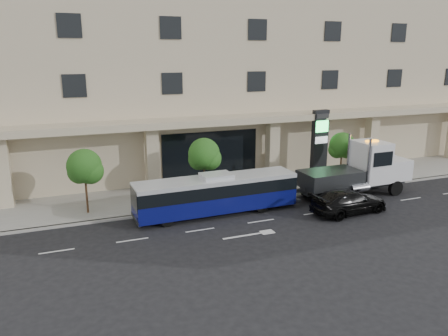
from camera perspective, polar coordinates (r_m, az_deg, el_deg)
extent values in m
plane|color=black|center=(28.88, 3.53, -5.92)|extent=(120.00, 120.00, 0.00)
cube|color=gray|center=(33.21, -0.06, -2.98)|extent=(120.00, 6.00, 0.15)
cube|color=gray|center=(30.57, 1.97, -4.57)|extent=(120.00, 0.30, 0.15)
cube|color=#C6B594|center=(41.62, -5.43, 14.40)|extent=(60.00, 15.00, 20.00)
cube|color=#C6B594|center=(33.70, -1.16, 6.23)|extent=(60.00, 2.80, 0.50)
cube|color=black|center=(35.35, -1.79, 1.59)|extent=(8.00, 0.12, 4.00)
cube|color=#C6B594|center=(32.44, -26.90, -0.40)|extent=(0.90, 0.90, 4.90)
cube|color=#C6B594|center=(32.85, -9.37, 1.19)|extent=(0.90, 0.90, 4.90)
cube|color=#C6B594|center=(36.15, 6.33, 2.53)|extent=(0.90, 0.90, 4.90)
cube|color=#C6B594|center=(41.64, 18.68, 3.45)|extent=(0.90, 0.90, 4.90)
cylinder|color=#422B19|center=(29.45, -17.53, -3.00)|extent=(0.14, 0.14, 2.80)
sphere|color=#1C5117|center=(29.00, -17.79, 0.24)|extent=(2.20, 2.20, 2.20)
sphere|color=#1C5117|center=(28.90, -17.02, -0.40)|extent=(1.65, 1.65, 1.65)
sphere|color=#1C5117|center=(29.27, -18.34, -0.48)|extent=(1.54, 1.54, 1.54)
cylinder|color=#422B19|center=(30.86, -2.59, -1.39)|extent=(0.14, 0.14, 2.94)
sphere|color=#1C5117|center=(30.41, -2.63, 1.89)|extent=(2.20, 2.20, 2.20)
sphere|color=#1C5117|center=(30.41, -1.88, 1.25)|extent=(1.65, 1.65, 1.65)
sphere|color=#1C5117|center=(30.60, -3.27, 1.15)|extent=(1.54, 1.54, 1.54)
cylinder|color=#422B19|center=(36.08, 15.00, 0.32)|extent=(0.14, 0.14, 2.73)
sphere|color=#1C5117|center=(35.71, 15.17, 2.92)|extent=(2.00, 2.00, 2.00)
sphere|color=#1C5117|center=(35.82, 15.78, 2.41)|extent=(1.50, 1.50, 1.50)
sphere|color=#1C5117|center=(35.78, 14.55, 2.35)|extent=(1.40, 1.40, 1.40)
cylinder|color=black|center=(26.78, -7.42, -6.69)|extent=(0.90, 0.29, 0.89)
cylinder|color=black|center=(28.48, -8.40, -5.40)|extent=(0.90, 0.29, 0.89)
cylinder|color=black|center=(28.95, 4.96, -4.96)|extent=(0.90, 0.29, 0.89)
cylinder|color=black|center=(30.53, 3.36, -3.88)|extent=(0.90, 0.29, 0.89)
cube|color=#0B0F5B|center=(28.51, -1.00, -4.37)|extent=(10.73, 2.45, 1.07)
cube|color=black|center=(28.22, -1.01, -2.57)|extent=(10.73, 2.49, 0.80)
cube|color=silver|center=(28.07, -1.01, -1.53)|extent=(10.73, 2.45, 0.27)
cube|color=silver|center=(27.99, -1.01, -1.01)|extent=(1.99, 1.47, 0.27)
cube|color=#2D3033|center=(27.31, -11.46, -6.54)|extent=(0.19, 2.23, 0.27)
cube|color=#2D3033|center=(30.87, 8.21, -3.89)|extent=(0.19, 2.23, 0.27)
cube|color=#2D3033|center=(33.44, 16.66, -2.17)|extent=(8.68, 1.20, 0.41)
cube|color=white|center=(35.33, 20.98, -0.01)|extent=(2.09, 2.39, 1.53)
cube|color=silver|center=(36.02, 22.16, 0.14)|extent=(0.12, 2.04, 1.22)
cube|color=white|center=(33.82, 18.55, 0.82)|extent=(2.09, 2.59, 2.96)
cube|color=black|center=(34.35, 19.84, 1.71)|extent=(0.15, 2.24, 1.22)
cylinder|color=silver|center=(32.22, 18.36, 0.64)|extent=(0.19, 0.19, 3.47)
cylinder|color=silver|center=(33.90, 15.93, 1.50)|extent=(0.19, 0.19, 3.47)
cube|color=#2D3033|center=(31.93, 13.69, -1.32)|extent=(4.33, 2.53, 1.12)
cube|color=#2D3033|center=(30.77, 9.91, -2.91)|extent=(1.64, 0.32, 0.22)
cube|color=#2D3033|center=(30.59, 8.91, -3.77)|extent=(0.29, 1.84, 0.18)
cube|color=orange|center=(33.51, 18.77, 3.36)|extent=(0.92, 0.38, 0.14)
cylinder|color=black|center=(34.63, 21.49, -2.45)|extent=(1.13, 0.35, 1.12)
cylinder|color=black|center=(36.12, 19.18, -1.56)|extent=(1.13, 0.35, 1.12)
cylinder|color=black|center=(31.53, 15.01, -3.55)|extent=(1.13, 0.35, 1.12)
cylinder|color=black|center=(33.16, 12.79, -2.51)|extent=(1.13, 0.35, 1.12)
cylinder|color=black|center=(30.77, 13.03, -3.87)|extent=(1.13, 0.35, 1.12)
cylinder|color=black|center=(32.44, 10.87, -2.79)|extent=(1.13, 0.35, 1.12)
imported|color=black|center=(29.82, 16.00, -4.21)|extent=(5.57, 2.64, 1.57)
cube|color=black|center=(36.92, 12.35, 3.10)|extent=(1.44, 0.59, 5.61)
cube|color=#29F660|center=(36.45, 12.71, 5.32)|extent=(1.22, 0.17, 0.94)
cube|color=silver|center=(36.64, 12.61, 3.59)|extent=(1.22, 0.17, 0.56)
cube|color=#262628|center=(36.33, 12.78, 6.63)|extent=(1.22, 0.17, 0.37)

